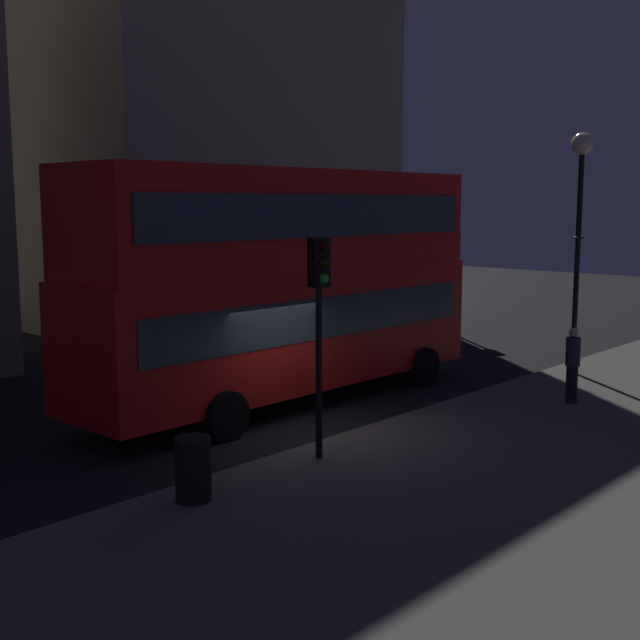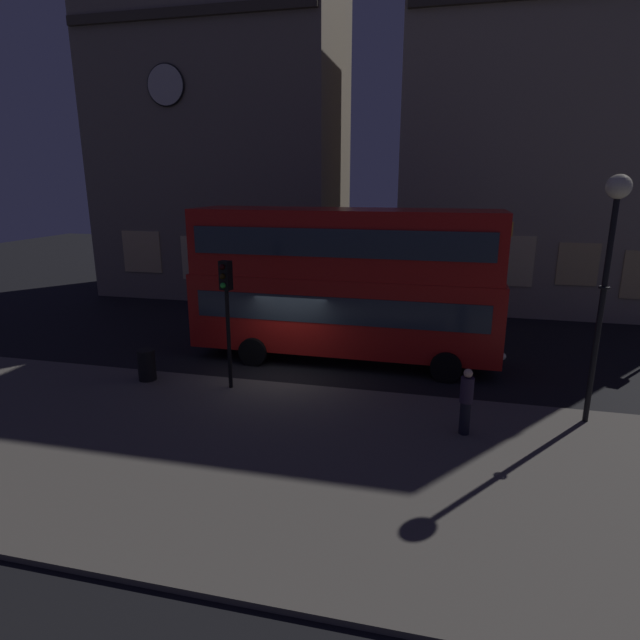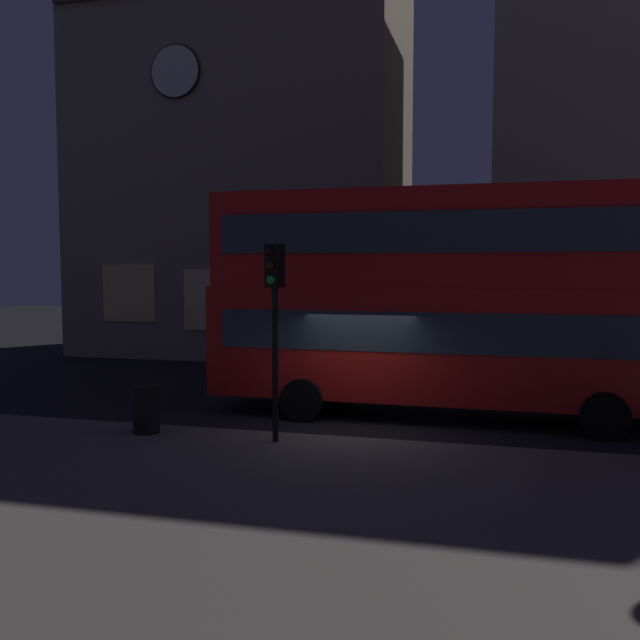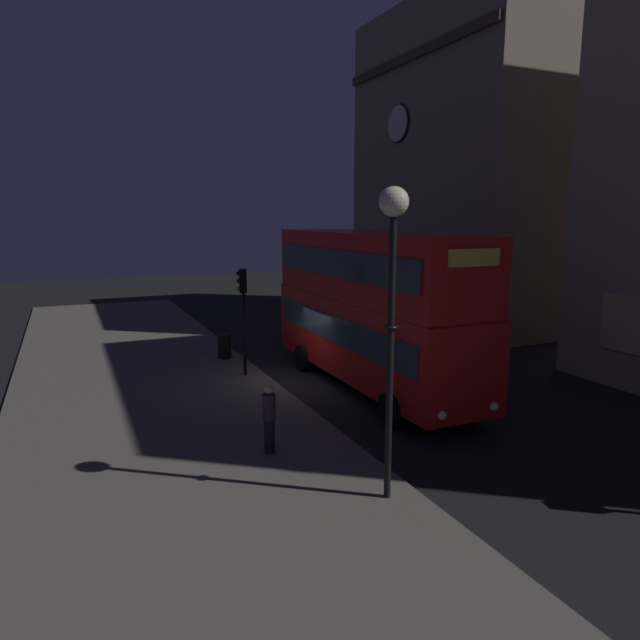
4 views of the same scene
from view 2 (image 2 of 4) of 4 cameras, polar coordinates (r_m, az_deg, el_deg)
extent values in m
plane|color=black|center=(17.33, -3.88, -6.12)|extent=(80.00, 80.00, 0.00)
cube|color=#5B564F|center=(12.94, -10.80, -13.80)|extent=(44.00, 8.53, 0.12)
cube|color=gray|center=(31.32, -10.34, 18.73)|extent=(12.89, 7.67, 16.78)
cube|color=#473F33|center=(28.67, -14.55, 29.94)|extent=(12.64, 0.24, 0.44)
cube|color=#F2D18C|center=(29.65, -18.97, 7.09)|extent=(2.20, 0.06, 2.20)
cube|color=#F9E09E|center=(28.00, -12.92, 6.62)|extent=(2.20, 0.06, 2.28)
cube|color=#F9E09E|center=(26.68, -6.22, 6.35)|extent=(2.20, 0.06, 2.37)
cylinder|color=silver|center=(28.64, -16.59, 23.49)|extent=(1.87, 0.12, 1.87)
torus|color=black|center=(28.64, -16.59, 23.49)|extent=(1.99, 0.12, 1.99)
cube|color=tan|center=(30.26, 23.22, 18.45)|extent=(13.54, 9.42, 17.29)
cube|color=#F2D18C|center=(25.39, 14.36, 5.56)|extent=(1.73, 0.06, 1.87)
cube|color=#F9E09E|center=(25.53, 20.53, 6.06)|extent=(1.73, 0.06, 2.31)
cube|color=#E5C67F|center=(26.01, 26.46, 5.49)|extent=(1.73, 0.06, 1.90)
cube|color=red|center=(18.29, 2.58, 0.97)|extent=(10.65, 2.67, 2.61)
cube|color=red|center=(17.86, 2.67, 8.52)|extent=(10.44, 2.61, 2.22)
cube|color=#2D3842|center=(18.21, 2.59, 1.97)|extent=(9.80, 2.72, 0.90)
cube|color=#2D3842|center=(17.84, 2.67, 8.87)|extent=(9.80, 2.72, 0.90)
cube|color=#F2D84C|center=(17.55, 20.04, 9.54)|extent=(0.09, 1.55, 0.44)
sphere|color=white|center=(19.12, 18.95, -2.20)|extent=(0.24, 0.24, 0.24)
sphere|color=white|center=(17.52, 19.38, -3.78)|extent=(0.24, 0.24, 0.24)
cylinder|color=black|center=(19.60, 13.74, -2.45)|extent=(1.00, 0.25, 1.00)
cylinder|color=black|center=(17.06, 13.65, -5.09)|extent=(1.00, 0.25, 1.00)
cylinder|color=black|center=(20.61, -4.72, -1.20)|extent=(1.00, 0.25, 1.00)
cylinder|color=black|center=(18.21, -7.39, -3.49)|extent=(1.00, 0.25, 1.00)
cylinder|color=black|center=(15.77, -9.99, -2.15)|extent=(0.12, 0.12, 3.05)
cube|color=black|center=(15.32, -10.31, 4.84)|extent=(0.37, 0.32, 0.85)
sphere|color=black|center=(15.16, -10.70, 5.75)|extent=(0.17, 0.17, 0.17)
sphere|color=black|center=(15.20, -10.65, 4.74)|extent=(0.17, 0.17, 0.17)
sphere|color=green|center=(15.25, -10.60, 3.75)|extent=(0.17, 0.17, 0.17)
cylinder|color=black|center=(14.71, 28.39, 0.41)|extent=(0.14, 0.14, 5.73)
torus|color=black|center=(14.57, 28.74, 3.16)|extent=(0.28, 0.28, 0.06)
sphere|color=#F9EFC6|center=(14.35, 29.97, 12.57)|extent=(0.58, 0.58, 0.58)
cylinder|color=black|center=(13.62, 15.60, -10.30)|extent=(0.26, 0.26, 0.85)
cylinder|color=#2D2338|center=(13.32, 15.83, -7.39)|extent=(0.33, 0.33, 0.64)
sphere|color=beige|center=(13.17, 15.96, -5.65)|extent=(0.22, 0.22, 0.22)
cylinder|color=black|center=(17.36, -18.49, -4.69)|extent=(0.55, 0.55, 0.99)
camera|label=1|loc=(17.04, -61.40, 1.65)|focal=45.87mm
camera|label=3|loc=(3.35, -36.82, -41.40)|focal=38.85mm
camera|label=4|loc=(15.45, 71.97, 3.15)|focal=31.53mm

